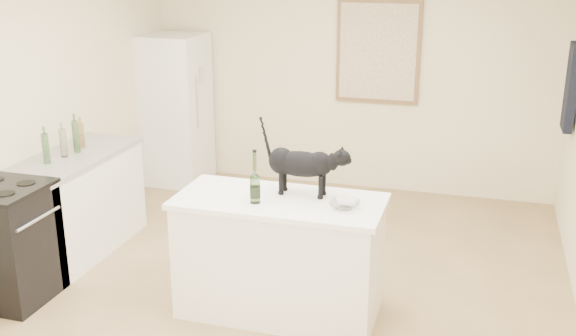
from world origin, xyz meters
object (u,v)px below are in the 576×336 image
Objects in this scene: fridge at (175,110)px; wine_bottle at (255,180)px; stove at (8,245)px; black_cat at (301,167)px; glass_bowl at (344,205)px.

fridge is 3.29m from wine_bottle.
black_cat is (2.17, 0.53, 0.66)m from stove.
fridge is at bearing 90.00° from stove.
glass_bowl is (2.53, 0.35, 0.48)m from stove.
stove is 4.33× the size of glass_bowl.
black_cat is 0.44m from glass_bowl.
stove is at bearing -172.12° from glass_bowl.
stove is at bearing -90.00° from fridge.
fridge reaches higher than black_cat.
black_cat is (2.17, -2.42, 0.26)m from fridge.
wine_bottle is (-0.26, -0.25, -0.04)m from black_cat.
stove is 1.52× the size of black_cat.
black_cat is 0.37m from wine_bottle.
black_cat reaches higher than wine_bottle.
black_cat is at bearing -48.06° from fridge.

